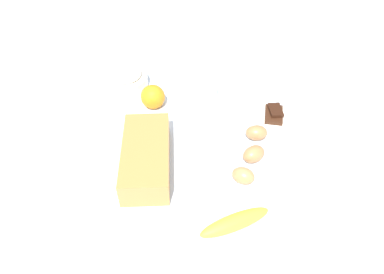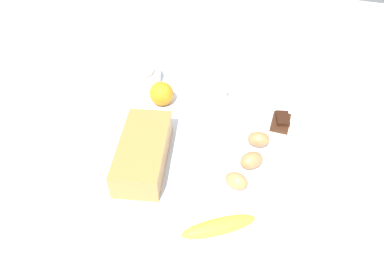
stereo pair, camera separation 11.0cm
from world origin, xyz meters
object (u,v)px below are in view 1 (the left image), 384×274
(loaf_pan, at_px, (146,156))
(chocolate_plate, at_px, (274,116))
(banana, at_px, (235,222))
(egg_near_butter, at_px, (256,133))
(orange_fruit, at_px, (153,97))
(flour_bowl, at_px, (126,78))
(egg_beside_bowl, at_px, (243,176))
(egg_loose, at_px, (254,154))
(butter_block, at_px, (205,97))

(loaf_pan, distance_m, chocolate_plate, 0.45)
(banana, xyz_separation_m, egg_near_butter, (0.32, -0.05, 0.00))
(orange_fruit, bearing_deg, flour_bowl, 50.11)
(egg_beside_bowl, relative_size, egg_loose, 0.93)
(egg_loose, xyz_separation_m, chocolate_plate, (0.20, -0.06, -0.01))
(flour_bowl, xyz_separation_m, chocolate_plate, (-0.11, -0.52, -0.02))
(chocolate_plate, bearing_deg, egg_near_butter, 151.58)
(egg_near_butter, distance_m, egg_loose, 0.09)
(flour_bowl, bearing_deg, banana, -142.00)
(loaf_pan, distance_m, butter_block, 0.33)
(butter_block, height_order, egg_beside_bowl, butter_block)
(orange_fruit, bearing_deg, banana, -145.57)
(flour_bowl, bearing_deg, loaf_pan, -156.85)
(egg_beside_bowl, distance_m, egg_loose, 0.09)
(loaf_pan, height_order, flour_bowl, loaf_pan)
(loaf_pan, height_order, egg_beside_bowl, loaf_pan)
(egg_near_butter, bearing_deg, banana, 171.49)
(loaf_pan, xyz_separation_m, egg_beside_bowl, (-0.02, -0.27, -0.02))
(orange_fruit, bearing_deg, butter_block, -77.77)
(flour_bowl, bearing_deg, egg_loose, -123.33)
(loaf_pan, height_order, egg_loose, loaf_pan)
(loaf_pan, relative_size, butter_block, 3.32)
(flour_bowl, distance_m, orange_fruit, 0.16)
(flour_bowl, distance_m, egg_loose, 0.55)
(banana, height_order, egg_loose, egg_loose)
(egg_near_butter, height_order, chocolate_plate, egg_near_butter)
(egg_beside_bowl, bearing_deg, egg_near_butter, -10.88)
(butter_block, bearing_deg, egg_near_butter, -130.32)
(orange_fruit, distance_m, egg_near_butter, 0.36)
(egg_near_butter, xyz_separation_m, chocolate_plate, (0.10, -0.06, -0.01))
(egg_near_butter, xyz_separation_m, egg_loose, (-0.09, 0.01, 0.00))
(loaf_pan, bearing_deg, egg_beside_bowl, -104.03)
(banana, height_order, egg_near_butter, egg_near_butter)
(banana, distance_m, chocolate_plate, 0.44)
(loaf_pan, xyz_separation_m, egg_near_butter, (0.16, -0.31, -0.02))
(egg_loose, bearing_deg, egg_beside_bowl, 162.23)
(flour_bowl, xyz_separation_m, orange_fruit, (-0.10, -0.12, 0.01))
(egg_beside_bowl, height_order, egg_loose, egg_loose)
(butter_block, bearing_deg, egg_beside_bowl, -156.51)
(chocolate_plate, bearing_deg, egg_loose, 162.10)
(egg_beside_bowl, bearing_deg, egg_loose, -17.77)
(banana, relative_size, chocolate_plate, 1.46)
(loaf_pan, xyz_separation_m, chocolate_plate, (0.26, -0.37, -0.03))
(loaf_pan, xyz_separation_m, egg_loose, (0.07, -0.30, -0.02))
(orange_fruit, bearing_deg, egg_near_butter, -107.69)
(flour_bowl, relative_size, egg_beside_bowl, 2.37)
(banana, relative_size, egg_beside_bowl, 2.94)
(egg_near_butter, bearing_deg, egg_loose, 175.73)
(flour_bowl, distance_m, banana, 0.68)
(butter_block, bearing_deg, banana, -165.08)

